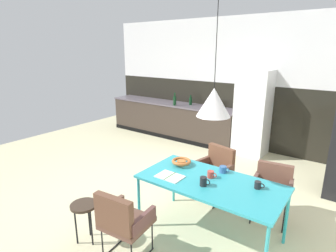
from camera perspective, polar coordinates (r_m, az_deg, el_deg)
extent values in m
plane|color=beige|center=(4.58, -5.40, -13.41)|extent=(8.50, 8.50, 0.00)
cube|color=black|center=(6.75, 11.86, 2.64)|extent=(6.54, 0.12, 1.47)
cube|color=silver|center=(6.59, 12.60, 15.17)|extent=(6.54, 0.12, 1.47)
cube|color=#3C3129|center=(7.17, 0.75, 1.21)|extent=(3.56, 0.60, 0.85)
cube|color=#5B535D|center=(7.07, 0.77, 4.69)|extent=(3.59, 0.63, 0.04)
cube|color=black|center=(7.04, -0.70, -2.25)|extent=(3.56, 0.01, 0.10)
cube|color=silver|center=(6.10, 17.26, 2.61)|extent=(0.66, 0.60, 1.82)
cube|color=teal|center=(3.32, 8.86, -11.54)|extent=(1.68, 0.85, 0.03)
cylinder|color=teal|center=(4.15, 1.20, -11.15)|extent=(0.04, 0.04, 0.70)
cylinder|color=teal|center=(3.61, 23.49, -17.09)|extent=(0.04, 0.04, 0.70)
cylinder|color=teal|center=(3.63, -6.08, -15.53)|extent=(0.04, 0.04, 0.70)
cube|color=brown|center=(3.93, 20.70, -12.89)|extent=(0.54, 0.52, 0.06)
cube|color=brown|center=(4.03, 21.40, -9.31)|extent=(0.46, 0.14, 0.31)
cube|color=brown|center=(3.87, 24.13, -12.07)|extent=(0.10, 0.42, 0.14)
cube|color=brown|center=(3.91, 17.62, -11.08)|extent=(0.10, 0.42, 0.14)
cylinder|color=black|center=(3.86, 22.99, -17.48)|extent=(0.02, 0.02, 0.38)
cylinder|color=black|center=(3.90, 16.92, -16.51)|extent=(0.02, 0.02, 0.38)
cylinder|color=black|center=(4.19, 23.60, -14.79)|extent=(0.02, 0.02, 0.38)
cylinder|color=black|center=(4.22, 18.06, -13.94)|extent=(0.02, 0.02, 0.38)
cylinder|color=black|center=(4.12, 23.02, -18.25)|extent=(0.07, 0.41, 0.02)
cylinder|color=black|center=(4.15, 17.30, -17.33)|extent=(0.07, 0.41, 0.02)
cube|color=brown|center=(3.19, -8.56, -19.28)|extent=(0.53, 0.51, 0.06)
cube|color=brown|center=(2.94, -11.29, -17.59)|extent=(0.46, 0.13, 0.38)
cube|color=brown|center=(3.26, -11.79, -16.53)|extent=(0.09, 0.42, 0.14)
cube|color=brown|center=(3.02, -5.19, -19.08)|extent=(0.09, 0.42, 0.14)
cylinder|color=black|center=(3.54, -9.06, -19.66)|extent=(0.02, 0.02, 0.38)
cylinder|color=black|center=(3.34, -3.32, -21.88)|extent=(0.02, 0.02, 0.38)
cylinder|color=black|center=(3.32, -13.54, -22.70)|extent=(0.02, 0.02, 0.38)
cylinder|color=black|center=(3.53, -11.04, -23.49)|extent=(0.06, 0.41, 0.02)
cube|color=brown|center=(4.23, 9.22, -9.77)|extent=(0.57, 0.55, 0.06)
cube|color=brown|center=(4.29, 11.06, -6.45)|extent=(0.46, 0.18, 0.36)
cube|color=brown|center=(4.07, 11.69, -9.44)|extent=(0.14, 0.42, 0.14)
cube|color=brown|center=(4.32, 7.02, -7.68)|extent=(0.14, 0.42, 0.14)
cylinder|color=black|center=(4.09, 9.53, -14.28)|extent=(0.02, 0.02, 0.39)
cylinder|color=black|center=(4.32, 5.34, -12.40)|extent=(0.02, 0.02, 0.39)
cylinder|color=black|center=(4.36, 12.79, -12.46)|extent=(0.02, 0.02, 0.39)
cylinder|color=black|center=(4.57, 8.69, -10.83)|extent=(0.02, 0.02, 0.39)
cylinder|color=black|center=(4.32, 11.08, -15.52)|extent=(0.10, 0.41, 0.02)
cylinder|color=black|center=(4.53, 6.99, -13.69)|extent=(0.10, 0.41, 0.02)
cylinder|color=#B2662D|center=(3.69, 2.80, -7.68)|extent=(0.12, 0.12, 0.06)
torus|color=#B35F2C|center=(3.69, 2.80, -7.37)|extent=(0.26, 0.26, 0.04)
cube|color=white|center=(3.42, -0.71, -10.13)|extent=(0.16, 0.23, 0.01)
cube|color=white|center=(3.34, 1.51, -10.84)|extent=(0.16, 0.23, 0.01)
cube|color=#4C7F4C|center=(3.37, 0.39, -10.36)|extent=(0.01, 0.23, 0.00)
cylinder|color=black|center=(3.18, 7.37, -11.40)|extent=(0.08, 0.08, 0.11)
torus|color=black|center=(3.16, 8.21, -11.55)|extent=(0.07, 0.01, 0.07)
cylinder|color=#B23D33|center=(3.38, 8.88, -9.94)|extent=(0.08, 0.08, 0.08)
torus|color=#B23D33|center=(3.36, 9.68, -10.08)|extent=(0.06, 0.01, 0.06)
cylinder|color=black|center=(3.26, 18.22, -11.62)|extent=(0.07, 0.07, 0.08)
torus|color=black|center=(3.25, 19.05, -11.74)|extent=(0.06, 0.01, 0.06)
cylinder|color=#335B93|center=(3.54, 11.39, -8.86)|extent=(0.09, 0.09, 0.08)
torus|color=#335B93|center=(3.52, 12.24, -9.01)|extent=(0.06, 0.01, 0.06)
cylinder|color=black|center=(6.51, 9.99, 4.19)|extent=(0.23, 0.23, 0.12)
cylinder|color=gray|center=(6.50, 10.01, 4.74)|extent=(0.23, 0.23, 0.01)
sphere|color=black|center=(6.50, 10.02, 4.90)|extent=(0.02, 0.02, 0.02)
cylinder|color=#0F3319|center=(6.74, 1.42, 5.28)|extent=(0.08, 0.08, 0.22)
cylinder|color=#0F3319|center=(6.72, 1.43, 6.59)|extent=(0.03, 0.03, 0.09)
cylinder|color=#0F3319|center=(6.82, 4.74, 5.17)|extent=(0.07, 0.07, 0.18)
cylinder|color=#0F3319|center=(6.80, 4.76, 6.19)|extent=(0.04, 0.04, 0.06)
cylinder|color=#382B21|center=(3.43, -17.18, -15.53)|extent=(0.31, 0.31, 0.03)
cylinder|color=black|center=(3.49, -15.70, -19.69)|extent=(0.02, 0.02, 0.47)
cylinder|color=black|center=(3.65, -16.16, -18.05)|extent=(0.02, 0.02, 0.47)
cylinder|color=black|center=(3.56, -18.66, -19.21)|extent=(0.02, 0.02, 0.47)
cylinder|color=black|center=(2.95, 10.14, 18.03)|extent=(0.01, 0.01, 1.05)
cone|color=silver|center=(3.00, 9.52, 4.90)|extent=(0.37, 0.37, 0.31)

